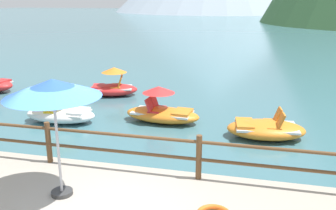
{
  "coord_description": "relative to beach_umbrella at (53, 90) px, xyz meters",
  "views": [
    {
      "loc": [
        2.7,
        -5.25,
        3.98
      ],
      "look_at": [
        0.22,
        5.0,
        0.9
      ],
      "focal_mm": 39.23,
      "sensor_mm": 36.0,
      "label": 1
    }
  ],
  "objects": [
    {
      "name": "pedal_boat_4",
      "position": [
        -2.42,
        8.55,
        -2.05
      ],
      "size": [
        2.35,
        1.7,
        1.21
      ],
      "color": "red",
      "rests_on": "ground"
    },
    {
      "name": "pedal_boat_1",
      "position": [
        0.49,
        5.7,
        -2.07
      ],
      "size": [
        2.6,
        1.32,
        1.21
      ],
      "color": "orange",
      "rests_on": "ground"
    },
    {
      "name": "pedal_boat_3",
      "position": [
        3.81,
        5.01,
        -2.17
      ],
      "size": [
        2.41,
        1.57,
        0.85
      ],
      "color": "orange",
      "rests_on": "ground"
    },
    {
      "name": "dock_railing",
      "position": [
        0.71,
        1.25,
        -1.47
      ],
      "size": [
        23.92,
        0.12,
        0.95
      ],
      "color": "brown",
      "rests_on": "promenade_dock"
    },
    {
      "name": "beach_umbrella",
      "position": [
        0.0,
        0.0,
        0.0
      ],
      "size": [
        1.7,
        1.7,
        2.24
      ],
      "color": "#B2B2B7",
      "rests_on": "promenade_dock"
    },
    {
      "name": "ground_plane",
      "position": [
        0.71,
        39.7,
        -2.45
      ],
      "size": [
        200.0,
        200.0,
        0.0
      ],
      "primitive_type": "plane",
      "color": "#3D6B75"
    },
    {
      "name": "pedal_boat_0",
      "position": [
        -2.81,
        4.9,
        -2.06
      ],
      "size": [
        2.42,
        1.24,
        1.22
      ],
      "color": "white",
      "rests_on": "ground"
    }
  ]
}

